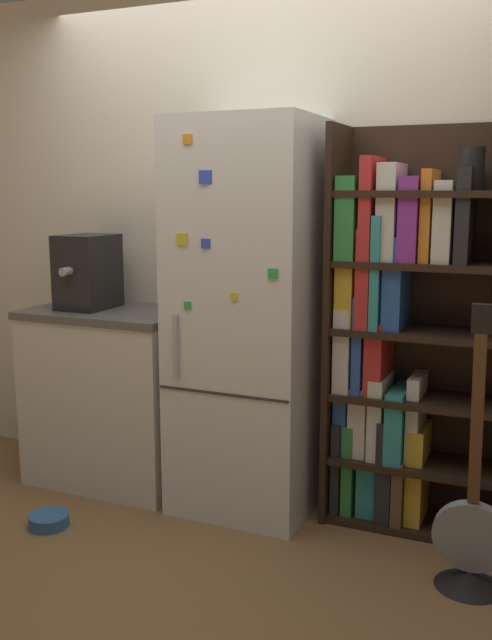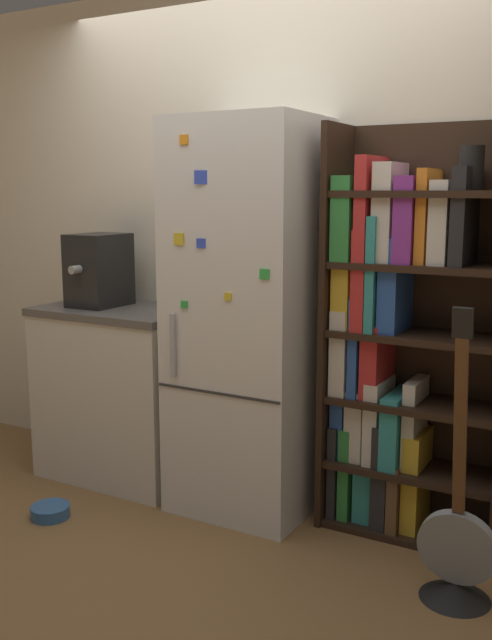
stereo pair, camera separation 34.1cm
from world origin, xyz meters
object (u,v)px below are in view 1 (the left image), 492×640
Objects in this scene: bookshelf at (400,340)px; espresso_machine at (88,272)px; guitar at (471,547)px; pet_bowl at (49,519)px; refrigerator at (247,320)px.

espresso_machine is (-1.63, -0.13, 0.26)m from bookshelf.
bookshelf is at bearing 4.72° from espresso_machine.
espresso_machine is 2.27m from guitar.
bookshelf is at bearing 129.76° from guitar.
espresso_machine is at bearing 104.98° from pet_bowl.
refrigerator is 1.40m from guitar.
bookshelf is 9.78× the size of pet_bowl.
refrigerator is at bearing 162.25° from guitar.
espresso_machine is 0.33× the size of guitar.
bookshelf is 4.76× the size of espresso_machine.
espresso_machine is 2.05× the size of pet_bowl.
guitar is at bearing -17.75° from refrigerator.
refrigerator is 1.33m from pet_bowl.
guitar reaches higher than pet_bowl.
bookshelf is at bearing 26.56° from pet_bowl.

